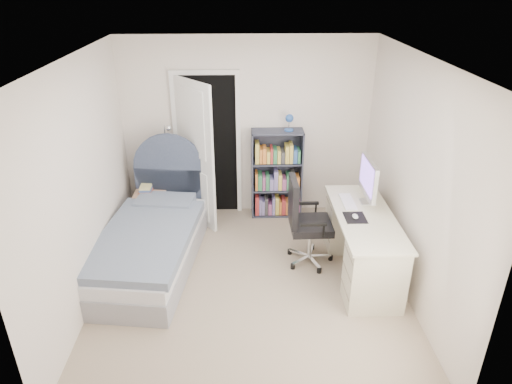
{
  "coord_description": "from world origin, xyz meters",
  "views": [
    {
      "loc": [
        -0.07,
        -4.24,
        3.21
      ],
      "look_at": [
        0.07,
        0.17,
        1.07
      ],
      "focal_mm": 32.0,
      "sensor_mm": 36.0,
      "label": 1
    }
  ],
  "objects_px": {
    "bookcase": "(277,178)",
    "office_chair": "(304,218)",
    "nightstand": "(150,199)",
    "bed": "(152,241)",
    "floor_lamp": "(171,182)",
    "desk": "(362,241)"
  },
  "relations": [
    {
      "from": "bookcase",
      "to": "office_chair",
      "type": "bearing_deg",
      "value": -79.61
    },
    {
      "from": "bookcase",
      "to": "office_chair",
      "type": "relative_size",
      "value": 1.38
    },
    {
      "from": "nightstand",
      "to": "bookcase",
      "type": "xyz_separation_m",
      "value": [
        1.75,
        0.28,
        0.17
      ]
    },
    {
      "from": "bed",
      "to": "bookcase",
      "type": "distance_m",
      "value": 2.0
    },
    {
      "from": "nightstand",
      "to": "office_chair",
      "type": "distance_m",
      "value": 2.2
    },
    {
      "from": "nightstand",
      "to": "bookcase",
      "type": "height_order",
      "value": "bookcase"
    },
    {
      "from": "floor_lamp",
      "to": "desk",
      "type": "relative_size",
      "value": 0.89
    },
    {
      "from": "floor_lamp",
      "to": "bookcase",
      "type": "distance_m",
      "value": 1.49
    },
    {
      "from": "bed",
      "to": "bookcase",
      "type": "relative_size",
      "value": 1.49
    },
    {
      "from": "nightstand",
      "to": "floor_lamp",
      "type": "relative_size",
      "value": 0.43
    },
    {
      "from": "nightstand",
      "to": "bed",
      "type": "bearing_deg",
      "value": -79.54
    },
    {
      "from": "nightstand",
      "to": "bookcase",
      "type": "relative_size",
      "value": 0.41
    },
    {
      "from": "floor_lamp",
      "to": "desk",
      "type": "bearing_deg",
      "value": -30.15
    },
    {
      "from": "bed",
      "to": "office_chair",
      "type": "distance_m",
      "value": 1.84
    },
    {
      "from": "nightstand",
      "to": "desk",
      "type": "distance_m",
      "value": 2.89
    },
    {
      "from": "bookcase",
      "to": "office_chair",
      "type": "distance_m",
      "value": 1.25
    },
    {
      "from": "bed",
      "to": "desk",
      "type": "height_order",
      "value": "bed"
    },
    {
      "from": "floor_lamp",
      "to": "desk",
      "type": "distance_m",
      "value": 2.73
    },
    {
      "from": "nightstand",
      "to": "desk",
      "type": "xyz_separation_m",
      "value": [
        2.63,
        -1.2,
        0.02
      ]
    },
    {
      "from": "nightstand",
      "to": "floor_lamp",
      "type": "xyz_separation_m",
      "value": [
        0.27,
        0.17,
        0.17
      ]
    },
    {
      "from": "floor_lamp",
      "to": "nightstand",
      "type": "bearing_deg",
      "value": -148.24
    },
    {
      "from": "floor_lamp",
      "to": "office_chair",
      "type": "relative_size",
      "value": 1.29
    }
  ]
}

